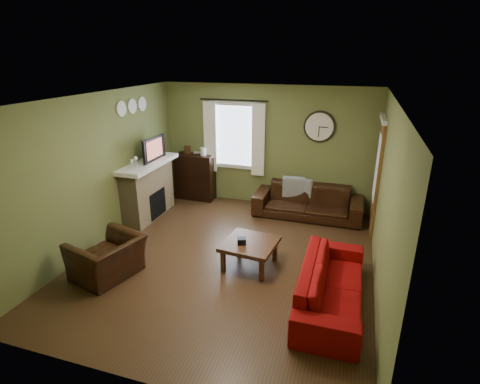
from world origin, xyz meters
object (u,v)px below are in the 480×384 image
(bookshelf, at_px, (195,177))
(sofa_brown, at_px, (308,201))
(sofa_red, at_px, (332,284))
(coffee_table, at_px, (250,254))
(armchair, at_px, (108,258))

(bookshelf, relative_size, sofa_brown, 0.48)
(sofa_brown, relative_size, sofa_red, 1.07)
(bookshelf, bearing_deg, coffee_table, -50.79)
(bookshelf, height_order, sofa_red, bookshelf)
(bookshelf, height_order, armchair, bookshelf)
(bookshelf, xyz_separation_m, sofa_red, (3.33, -3.07, -0.22))
(armchair, bearing_deg, sofa_red, 110.54)
(bookshelf, relative_size, sofa_red, 0.51)
(sofa_red, distance_m, armchair, 3.29)
(sofa_red, bearing_deg, coffee_table, 65.74)
(sofa_red, bearing_deg, armchair, 95.64)
(sofa_brown, distance_m, armchair, 4.06)
(sofa_brown, bearing_deg, sofa_red, -75.90)
(sofa_brown, bearing_deg, coffee_table, -104.91)
(coffee_table, bearing_deg, sofa_red, -24.26)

